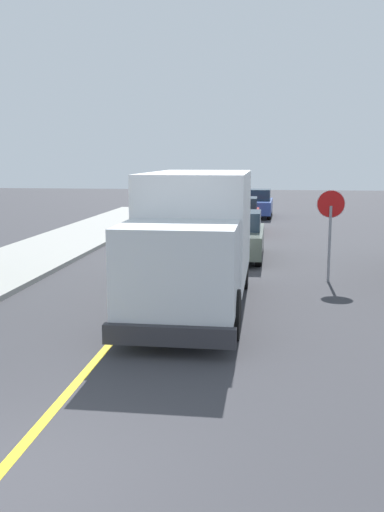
# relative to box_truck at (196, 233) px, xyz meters

# --- Properties ---
(centre_line_yellow) EXTENTS (0.16, 56.00, 0.01)m
(centre_line_yellow) POSITION_rel_box_truck_xyz_m (-1.27, 1.85, -1.76)
(centre_line_yellow) COLOR gold
(centre_line_yellow) RESTS_ON ground
(box_truck) EXTENTS (2.41, 7.18, 3.20)m
(box_truck) POSITION_rel_box_truck_xyz_m (0.00, 0.00, 0.00)
(box_truck) COLOR white
(box_truck) RESTS_ON ground
(parked_car_near) EXTENTS (1.83, 4.41, 1.67)m
(parked_car_near) POSITION_rel_box_truck_xyz_m (0.65, 6.80, -0.97)
(parked_car_near) COLOR #4C564C
(parked_car_near) RESTS_ON ground
(parked_car_mid) EXTENTS (1.84, 4.41, 1.67)m
(parked_car_mid) POSITION_rel_box_truck_xyz_m (0.38, 14.13, -0.97)
(parked_car_mid) COLOR maroon
(parked_car_mid) RESTS_ON ground
(parked_car_far) EXTENTS (1.94, 4.45, 1.67)m
(parked_car_far) POSITION_rel_box_truck_xyz_m (1.03, 21.55, -0.97)
(parked_car_far) COLOR #2D4793
(parked_car_far) RESTS_ON ground
(stop_sign) EXTENTS (0.80, 0.10, 2.65)m
(stop_sign) POSITION_rel_box_truck_xyz_m (3.48, 3.22, 0.09)
(stop_sign) COLOR gray
(stop_sign) RESTS_ON ground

